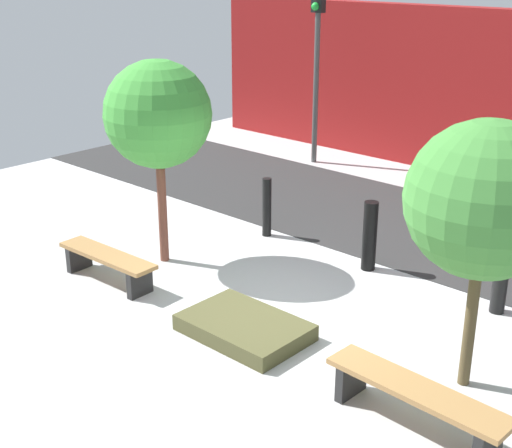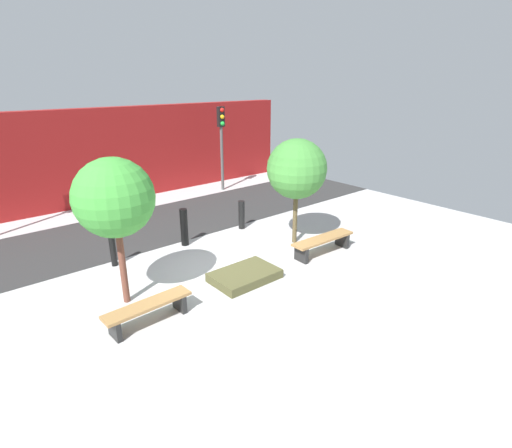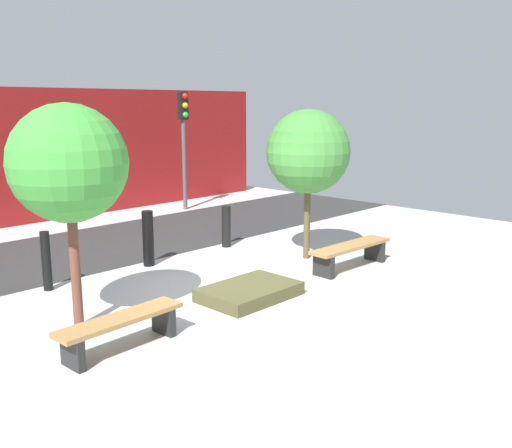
{
  "view_description": "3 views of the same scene",
  "coord_description": "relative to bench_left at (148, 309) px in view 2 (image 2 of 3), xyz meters",
  "views": [
    {
      "loc": [
        5.38,
        -6.18,
        4.42
      ],
      "look_at": [
        -0.12,
        -0.18,
        1.35
      ],
      "focal_mm": 50.0,
      "sensor_mm": 36.0,
      "label": 1
    },
    {
      "loc": [
        -5.18,
        -7.07,
        4.47
      ],
      "look_at": [
        0.6,
        -0.22,
        1.16
      ],
      "focal_mm": 28.0,
      "sensor_mm": 36.0,
      "label": 2
    },
    {
      "loc": [
        -6.19,
        -6.61,
        3.05
      ],
      "look_at": [
        0.29,
        -0.39,
        1.15
      ],
      "focal_mm": 40.0,
      "sensor_mm": 36.0,
      "label": 3
    }
  ],
  "objects": [
    {
      "name": "bench_right",
      "position": [
        5.02,
        0.0,
        0.02
      ],
      "size": [
        1.95,
        0.51,
        0.46
      ],
      "rotation": [
        0.0,
        0.0,
        -0.04
      ],
      "color": "black",
      "rests_on": "ground"
    },
    {
      "name": "ground_plane",
      "position": [
        2.51,
        0.72,
        -0.32
      ],
      "size": [
        18.0,
        18.0,
        0.0
      ],
      "primitive_type": "plane",
      "color": "#B2B2B2"
    },
    {
      "name": "bollard_center",
      "position": [
        4.55,
        2.91,
        0.13
      ],
      "size": [
        0.2,
        0.2,
        0.89
      ],
      "primitive_type": "cylinder",
      "color": "black",
      "rests_on": "ground"
    },
    {
      "name": "tree_behind_left_bench",
      "position": [
        0.0,
        1.06,
        1.96
      ],
      "size": [
        1.57,
        1.57,
        3.07
      ],
      "color": "brown",
      "rests_on": "ground"
    },
    {
      "name": "road_strip",
      "position": [
        2.51,
        4.95,
        -0.31
      ],
      "size": [
        18.0,
        3.59,
        0.01
      ],
      "primitive_type": "cube",
      "color": "#2D2D2D",
      "rests_on": "ground"
    },
    {
      "name": "traffic_light_mid_west",
      "position": [
        6.8,
        7.03,
        2.03
      ],
      "size": [
        0.28,
        0.27,
        3.38
      ],
      "color": "#4D4D4D",
      "rests_on": "ground"
    },
    {
      "name": "building_facade",
      "position": [
        2.51,
        8.54,
        1.41
      ],
      "size": [
        16.2,
        0.5,
        3.45
      ],
      "primitive_type": "cube",
      "color": "maroon",
      "rests_on": "ground"
    },
    {
      "name": "planter_bed",
      "position": [
        2.51,
        0.2,
        -0.21
      ],
      "size": [
        1.53,
        1.03,
        0.21
      ],
      "primitive_type": "cube",
      "color": "#4B492A",
      "rests_on": "ground"
    },
    {
      "name": "tree_behind_right_bench",
      "position": [
        5.02,
        1.06,
        1.81
      ],
      "size": [
        1.63,
        1.63,
        2.95
      ],
      "color": "brown",
      "rests_on": "ground"
    },
    {
      "name": "bollard_far_left",
      "position": [
        0.47,
        2.91,
        0.18
      ],
      "size": [
        0.15,
        0.15,
        1.0
      ],
      "primitive_type": "cylinder",
      "color": "black",
      "rests_on": "ground"
    },
    {
      "name": "bench_left",
      "position": [
        0.0,
        0.0,
        0.0
      ],
      "size": [
        1.74,
        0.47,
        0.44
      ],
      "rotation": [
        0.0,
        0.0,
        0.04
      ],
      "color": "black",
      "rests_on": "ground"
    },
    {
      "name": "bollard_left",
      "position": [
        2.51,
        2.91,
        0.22
      ],
      "size": [
        0.21,
        0.21,
        1.07
      ],
      "primitive_type": "cylinder",
      "color": "black",
      "rests_on": "ground"
    }
  ]
}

